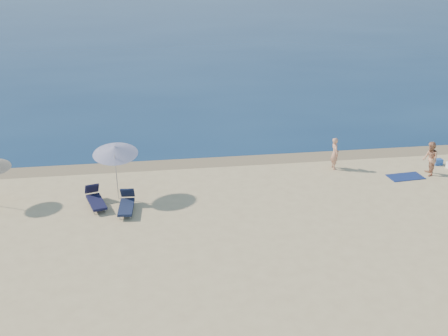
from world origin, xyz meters
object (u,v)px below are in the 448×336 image
Objects in this scene: person_right at (430,159)px; umbrella_near at (115,150)px; person_left at (335,153)px; blue_cooler at (438,162)px.

umbrella_near reaches higher than person_right.
person_right reaches higher than person_left.
umbrella_near is at bearing -178.77° from blue_cooler.
umbrella_near is (-16.03, -1.50, 2.05)m from blue_cooler.
umbrella_near reaches higher than blue_cooler.
person_left is 0.62× the size of umbrella_near.
blue_cooler is (1.13, 1.18, -0.69)m from person_right.
person_left is at bearing 11.56° from umbrella_near.
person_right is at bearing -111.01° from person_left.
person_left is 5.46m from blue_cooler.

